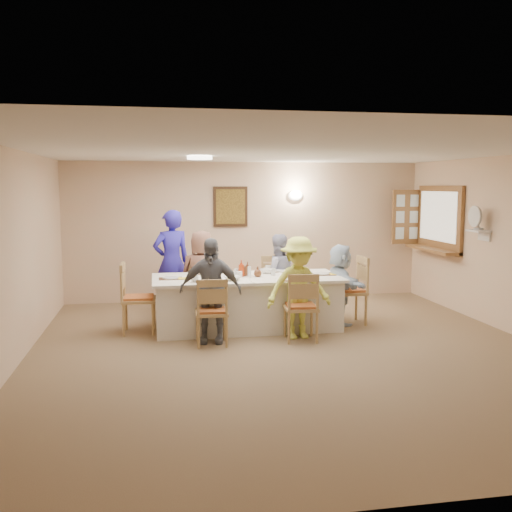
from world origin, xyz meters
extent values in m
plane|color=brown|center=(0.00, 0.00, 0.00)|extent=(7.00, 7.00, 0.00)
plane|color=beige|center=(0.00, 3.50, 1.25)|extent=(6.50, 0.00, 6.50)
plane|color=beige|center=(0.00, -3.50, 1.25)|extent=(6.50, 0.00, 6.50)
plane|color=beige|center=(-3.25, 0.00, 1.25)|extent=(0.00, 7.00, 7.00)
plane|color=white|center=(0.00, 0.00, 2.50)|extent=(7.00, 7.00, 0.00)
cube|color=#432917|center=(-0.30, 3.47, 1.70)|extent=(0.62, 0.04, 0.72)
cube|color=black|center=(-0.30, 3.45, 1.70)|extent=(0.52, 0.02, 0.62)
ellipsoid|color=white|center=(0.90, 3.44, 1.90)|extent=(0.26, 0.09, 0.18)
cylinder|color=white|center=(-1.00, 1.50, 2.47)|extent=(0.36, 0.36, 0.05)
cube|color=brown|center=(3.21, 2.40, 1.50)|extent=(0.06, 1.50, 1.15)
cube|color=brown|center=(3.09, 2.40, 0.97)|extent=(0.30, 1.50, 0.05)
cube|color=brown|center=(2.95, 3.16, 1.50)|extent=(0.55, 0.04, 1.00)
cube|color=white|center=(3.13, 1.05, 1.40)|extent=(0.22, 0.36, 0.03)
cube|color=white|center=(-0.35, 1.32, 0.38)|extent=(2.72, 1.15, 0.76)
imported|color=brown|center=(-0.95, 2.00, 0.70)|extent=(0.80, 0.63, 1.39)
imported|color=#9798B5|center=(0.25, 2.00, 0.66)|extent=(0.70, 0.58, 1.31)
imported|color=slate|center=(-0.95, 0.64, 0.70)|extent=(0.95, 0.65, 1.40)
imported|color=#EBF65D|center=(0.25, 0.64, 0.70)|extent=(0.99, 0.67, 1.39)
imported|color=silver|center=(1.07, 1.32, 0.61)|extent=(1.17, 0.50, 1.21)
imported|color=#2F27BA|center=(-1.40, 2.47, 0.85)|extent=(0.85, 0.75, 1.69)
cube|color=#472B19|center=(-0.95, 0.90, 0.76)|extent=(0.34, 0.25, 0.01)
cylinder|color=white|center=(-0.95, 0.90, 0.77)|extent=(0.23, 0.23, 0.01)
cube|color=yellow|center=(-0.77, 0.85, 0.77)|extent=(0.15, 0.15, 0.01)
cube|color=#472B19|center=(0.25, 0.90, 0.76)|extent=(0.34, 0.25, 0.01)
cylinder|color=white|center=(0.25, 0.90, 0.77)|extent=(0.25, 0.25, 0.02)
cube|color=yellow|center=(0.43, 0.85, 0.77)|extent=(0.15, 0.15, 0.01)
cube|color=#472B19|center=(-0.95, 1.74, 0.76)|extent=(0.38, 0.28, 0.01)
cylinder|color=white|center=(-0.95, 1.74, 0.77)|extent=(0.22, 0.22, 0.01)
cube|color=yellow|center=(-0.77, 1.69, 0.77)|extent=(0.14, 0.14, 0.01)
cube|color=#472B19|center=(0.25, 1.74, 0.76)|extent=(0.32, 0.24, 0.01)
cylinder|color=white|center=(0.25, 1.74, 0.77)|extent=(0.26, 0.26, 0.02)
cube|color=yellow|center=(0.43, 1.69, 0.77)|extent=(0.14, 0.14, 0.01)
cube|color=#472B19|center=(-1.45, 1.32, 0.76)|extent=(0.33, 0.25, 0.01)
cylinder|color=white|center=(-1.45, 1.32, 0.77)|extent=(0.23, 0.23, 0.01)
cube|color=yellow|center=(-1.27, 1.27, 0.77)|extent=(0.15, 0.15, 0.01)
cube|color=#472B19|center=(0.77, 1.32, 0.76)|extent=(0.38, 0.28, 0.01)
cylinder|color=white|center=(0.77, 1.32, 0.77)|extent=(0.24, 0.24, 0.02)
cube|color=yellow|center=(0.95, 1.27, 0.77)|extent=(0.13, 0.13, 0.01)
imported|color=white|center=(-1.13, 0.98, 0.80)|extent=(0.14, 0.14, 0.09)
imported|color=white|center=(0.07, 1.82, 0.80)|extent=(0.13, 0.13, 0.08)
imported|color=white|center=(-0.60, 1.04, 0.79)|extent=(0.31, 0.31, 0.06)
imported|color=white|center=(0.01, 1.58, 0.79)|extent=(0.28, 0.28, 0.07)
imported|color=#B9350F|center=(-0.43, 1.34, 0.88)|extent=(0.14, 0.14, 0.24)
imported|color=#572E17|center=(-0.33, 1.39, 0.86)|extent=(0.13, 0.13, 0.21)
imported|color=#572E17|center=(-0.20, 1.29, 0.83)|extent=(0.16, 0.16, 0.15)
cylinder|color=silver|center=(-0.50, 1.37, 0.82)|extent=(0.07, 0.07, 0.11)
camera|label=1|loc=(-1.66, -6.75, 2.07)|focal=40.00mm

